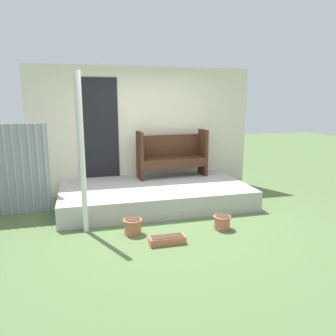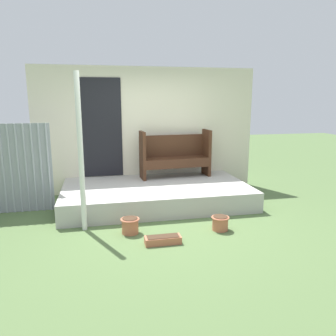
{
  "view_description": "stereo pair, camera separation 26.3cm",
  "coord_description": "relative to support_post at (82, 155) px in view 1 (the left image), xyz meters",
  "views": [
    {
      "loc": [
        -1.24,
        -4.89,
        1.94
      ],
      "look_at": [
        0.14,
        0.33,
        0.81
      ],
      "focal_mm": 35.0,
      "sensor_mm": 36.0,
      "label": 1
    },
    {
      "loc": [
        -0.98,
        -4.95,
        1.94
      ],
      "look_at": [
        0.14,
        0.33,
        0.81
      ],
      "focal_mm": 35.0,
      "sensor_mm": 36.0,
      "label": 2
    }
  ],
  "objects": [
    {
      "name": "support_post",
      "position": [
        0.0,
        0.0,
        0.0
      ],
      "size": [
        0.08,
        0.08,
        2.33
      ],
      "color": "white",
      "rests_on": "ground_plane"
    },
    {
      "name": "house_wall",
      "position": [
        1.25,
        2.01,
        0.14
      ],
      "size": [
        4.64,
        0.08,
        2.6
      ],
      "color": "beige",
      "rests_on": "ground_plane"
    },
    {
      "name": "planter_box_rect",
      "position": [
        1.07,
        -0.74,
        -1.11
      ],
      "size": [
        0.5,
        0.18,
        0.11
      ],
      "color": "#B76647",
      "rests_on": "ground_plane"
    },
    {
      "name": "ground_plane",
      "position": [
        1.25,
        0.1,
        -1.17
      ],
      "size": [
        24.0,
        24.0,
        0.0
      ],
      "primitive_type": "plane",
      "color": "#516B3D"
    },
    {
      "name": "bench",
      "position": [
        1.79,
        1.65,
        -0.32
      ],
      "size": [
        1.46,
        0.5,
        0.96
      ],
      "rotation": [
        0.0,
        0.0,
        0.07
      ],
      "color": "#422616",
      "rests_on": "porch_slab"
    },
    {
      "name": "flower_pot_middle",
      "position": [
        2.01,
        -0.45,
        -1.05
      ],
      "size": [
        0.27,
        0.27,
        0.22
      ],
      "color": "#B76647",
      "rests_on": "ground_plane"
    },
    {
      "name": "flower_pot_left",
      "position": [
        0.66,
        -0.29,
        -1.04
      ],
      "size": [
        0.28,
        0.28,
        0.24
      ],
      "color": "#B76647",
      "rests_on": "ground_plane"
    },
    {
      "name": "porch_slab",
      "position": [
        1.29,
        1.04,
        -0.99
      ],
      "size": [
        3.44,
        1.89,
        0.36
      ],
      "color": "#B2AFA8",
      "rests_on": "ground_plane"
    }
  ]
}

